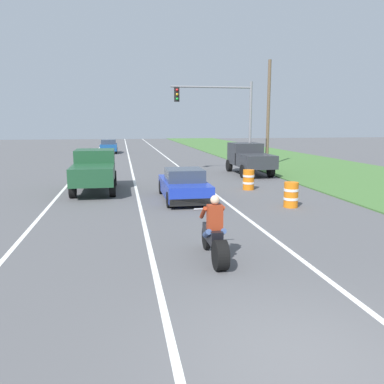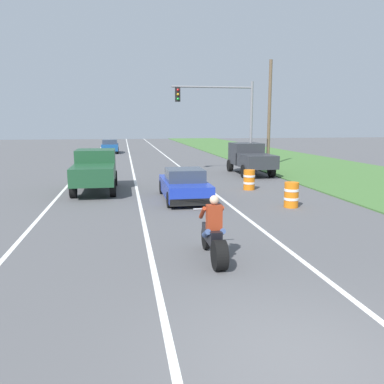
# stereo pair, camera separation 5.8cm
# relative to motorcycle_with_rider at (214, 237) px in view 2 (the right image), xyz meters

# --- Properties ---
(ground_plane) EXTENTS (160.00, 160.00, 0.00)m
(ground_plane) POSITION_rel_motorcycle_with_rider_xyz_m (0.32, -4.22, -0.59)
(ground_plane) COLOR #565659
(lane_stripe_left_solid) EXTENTS (0.14, 120.00, 0.01)m
(lane_stripe_left_solid) POSITION_rel_motorcycle_with_rider_xyz_m (-5.08, 15.78, -0.59)
(lane_stripe_left_solid) COLOR white
(lane_stripe_left_solid) RESTS_ON ground
(lane_stripe_right_solid) EXTENTS (0.14, 120.00, 0.01)m
(lane_stripe_right_solid) POSITION_rel_motorcycle_with_rider_xyz_m (2.12, 15.78, -0.59)
(lane_stripe_right_solid) COLOR white
(lane_stripe_right_solid) RESTS_ON ground
(lane_stripe_centre_dashed) EXTENTS (0.14, 120.00, 0.01)m
(lane_stripe_centre_dashed) POSITION_rel_motorcycle_with_rider_xyz_m (-1.48, 15.78, -0.59)
(lane_stripe_centre_dashed) COLOR white
(lane_stripe_centre_dashed) RESTS_ON ground
(grass_verge_right) EXTENTS (10.00, 120.00, 0.06)m
(grass_verge_right) POSITION_rel_motorcycle_with_rider_xyz_m (12.24, 15.78, -0.56)
(grass_verge_right) COLOR #477538
(grass_verge_right) RESTS_ON ground
(motorcycle_with_rider) EXTENTS (0.70, 2.21, 1.62)m
(motorcycle_with_rider) POSITION_rel_motorcycle_with_rider_xyz_m (0.00, 0.00, 0.00)
(motorcycle_with_rider) COLOR black
(motorcycle_with_rider) RESTS_ON ground
(sports_car_blue) EXTENTS (1.84, 4.30, 1.37)m
(sports_car_blue) POSITION_rel_motorcycle_with_rider_xyz_m (0.48, 7.88, 0.04)
(sports_car_blue) COLOR #1E38B2
(sports_car_blue) RESTS_ON ground
(pickup_truck_left_lane_dark_green) EXTENTS (2.02, 4.80, 1.98)m
(pickup_truck_left_lane_dark_green) POSITION_rel_motorcycle_with_rider_xyz_m (-3.47, 10.76, 0.51)
(pickup_truck_left_lane_dark_green) COLOR #1E4C2D
(pickup_truck_left_lane_dark_green) RESTS_ON ground
(pickup_truck_right_shoulder_dark_grey) EXTENTS (2.02, 4.80, 1.98)m
(pickup_truck_right_shoulder_dark_grey) POSITION_rel_motorcycle_with_rider_xyz_m (6.00, 15.85, 0.51)
(pickup_truck_right_shoulder_dark_grey) COLOR #2D3035
(pickup_truck_right_shoulder_dark_grey) RESTS_ON ground
(traffic_light_mast_near) EXTENTS (5.47, 0.34, 6.00)m
(traffic_light_mast_near) POSITION_rel_motorcycle_with_rider_xyz_m (4.70, 17.17, 3.46)
(traffic_light_mast_near) COLOR gray
(traffic_light_mast_near) RESTS_ON ground
(utility_pole_roadside) EXTENTS (0.24, 0.24, 7.90)m
(utility_pole_roadside) POSITION_rel_motorcycle_with_rider_xyz_m (8.81, 20.16, 3.36)
(utility_pole_roadside) COLOR brown
(utility_pole_roadside) RESTS_ON ground
(construction_barrel_nearest) EXTENTS (0.58, 0.58, 1.00)m
(construction_barrel_nearest) POSITION_rel_motorcycle_with_rider_xyz_m (4.41, 5.60, -0.09)
(construction_barrel_nearest) COLOR orange
(construction_barrel_nearest) RESTS_ON ground
(construction_barrel_mid) EXTENTS (0.58, 0.58, 1.00)m
(construction_barrel_mid) POSITION_rel_motorcycle_with_rider_xyz_m (4.06, 9.95, -0.09)
(construction_barrel_mid) COLOR orange
(construction_barrel_mid) RESTS_ON ground
(distant_car_far_ahead) EXTENTS (1.80, 4.00, 1.50)m
(distant_car_far_ahead) POSITION_rel_motorcycle_with_rider_xyz_m (-3.54, 36.26, 0.18)
(distant_car_far_ahead) COLOR #194C8C
(distant_car_far_ahead) RESTS_ON ground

